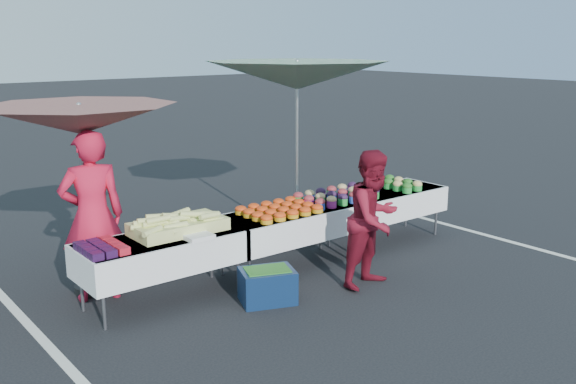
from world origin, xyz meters
TOP-DOWN VIEW (x-y plane):
  - ground at (0.00, 0.00)m, footprint 80.00×80.00m
  - stripe_left at (-3.20, 0.00)m, footprint 0.10×5.00m
  - stripe_right at (3.20, 0.00)m, footprint 0.10×5.00m
  - table_left at (-1.80, 0.00)m, footprint 1.86×0.81m
  - table_center at (0.00, 0.00)m, footprint 1.86×0.81m
  - table_right at (1.80, 0.00)m, footprint 1.86×0.81m
  - berry_punnets at (-2.51, -0.06)m, footprint 0.40×0.54m
  - corn_pile at (-1.56, 0.04)m, footprint 1.16×0.57m
  - plastic_bags at (-1.50, -0.30)m, footprint 0.30×0.25m
  - carrot_bowls at (-0.15, -0.01)m, footprint 0.95×0.69m
  - potato_cups at (0.85, 0.00)m, footprint 1.14×0.58m
  - bean_baskets at (2.06, -0.01)m, footprint 0.36×0.68m
  - vendor at (-2.35, 0.55)m, footprint 0.79×0.61m
  - customer at (0.40, -1.12)m, footprint 0.87×0.72m
  - umbrella_left at (-2.31, 0.80)m, footprint 2.84×2.84m
  - umbrella_right at (0.80, 0.80)m, footprint 2.76×2.76m
  - storage_bin at (-0.90, -0.75)m, footprint 0.71×0.62m

SIDE VIEW (x-z plane):
  - ground at x=0.00m, z-range 0.00..0.00m
  - stripe_left at x=-3.20m, z-range 0.00..0.00m
  - stripe_right at x=3.20m, z-range 0.00..0.00m
  - storage_bin at x=-0.90m, z-range 0.01..0.40m
  - table_left at x=-1.80m, z-range 0.21..0.96m
  - table_center at x=0.00m, z-range 0.21..0.96m
  - table_right at x=1.80m, z-range 0.21..0.96m
  - plastic_bags at x=-1.50m, z-range 0.75..0.80m
  - berry_punnets at x=-2.51m, z-range 0.75..0.83m
  - carrot_bowls at x=-0.15m, z-range 0.75..0.85m
  - bean_baskets at x=2.06m, z-range 0.75..0.90m
  - customer at x=0.40m, z-range 0.00..1.65m
  - potato_cups at x=0.85m, z-range 0.75..0.91m
  - corn_pile at x=-1.56m, z-range 0.71..0.97m
  - vendor at x=-2.35m, z-range 0.00..1.94m
  - umbrella_left at x=-2.31m, z-range 0.90..3.11m
  - umbrella_right at x=0.80m, z-range 1.07..3.69m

